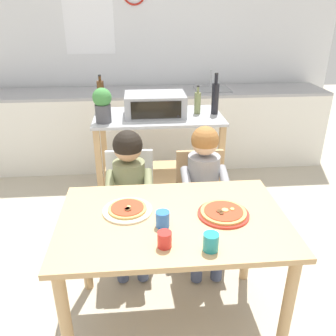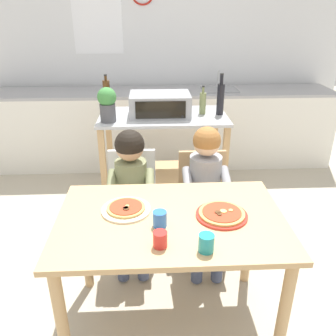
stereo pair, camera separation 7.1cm
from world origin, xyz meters
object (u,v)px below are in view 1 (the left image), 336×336
Objects in this scene: dining_chair_right at (201,198)px; pizza_plate_cream at (127,210)px; bottle_tall_green_wine at (215,98)px; pizza_plate_red_rimmed at (223,213)px; potted_herb_plant at (102,104)px; drinking_cup_teal at (211,242)px; bottle_dark_olive_oil at (101,96)px; dining_table at (173,235)px; toaster_oven at (155,105)px; drinking_cup_blue at (163,219)px; drinking_cup_red at (165,239)px; child_in_grey_shirt at (205,184)px; bottle_squat_spirits at (198,102)px; dining_chair_left at (131,198)px; kitchen_island_cart at (159,146)px; child_in_olive_shirt at (129,184)px.

dining_chair_right is 0.81m from pizza_plate_cream.
pizza_plate_red_rimmed is (-0.25, -1.44, -0.27)m from bottle_tall_green_wine.
potted_herb_plant is 1.69m from drinking_cup_teal.
bottle_dark_olive_oil reaches higher than dining_table.
drinking_cup_blue is at bearing -91.79° from toaster_oven.
drinking_cup_red is (-0.58, -1.69, -0.24)m from bottle_tall_green_wine.
child_in_grey_shirt is at bearing -46.21° from potted_herb_plant.
bottle_dark_olive_oil is at bearing 170.21° from bottle_tall_green_wine.
toaster_oven reaches higher than drinking_cup_teal.
bottle_tall_green_wine is 1.02m from bottle_dark_olive_oil.
child_in_grey_shirt is 12.05× the size of drinking_cup_teal.
toaster_oven is 1.59× the size of bottle_dark_olive_oil.
child_in_grey_shirt is (-0.25, -0.92, -0.37)m from bottle_tall_green_wine.
potted_herb_plant reaches higher than dining_table.
bottle_dark_olive_oil is at bearing 115.20° from pizza_plate_red_rimmed.
dining_chair_right is 1.00m from drinking_cup_red.
bottle_squat_spirits is 0.87× the size of potted_herb_plant.
bottle_dark_olive_oil reaches higher than pizza_plate_cream.
dining_chair_right is 2.94× the size of pizza_plate_red_rimmed.
bottle_tall_green_wine is at bearing 80.28° from pizza_plate_red_rimmed.
dining_chair_left is 9.45× the size of drinking_cup_teal.
pizza_plate_cream is (-0.26, -1.36, 0.17)m from kitchen_island_cart.
drinking_cup_blue is (-0.33, -0.72, 0.31)m from dining_chair_right.
drinking_cup_red reaches higher than dining_chair_right.
bottle_tall_green_wine reaches higher than kitchen_island_cart.
bottle_squat_spirits is 1.56m from dining_table.
child_in_grey_shirt is at bearing -5.21° from child_in_olive_shirt.
child_in_olive_shirt reaches higher than kitchen_island_cart.
dining_table is 0.75m from dining_chair_left.
potted_herb_plant reaches higher than drinking_cup_blue.
kitchen_island_cart reaches higher than dining_chair_right.
pizza_plate_red_rimmed is 3.55× the size of drinking_cup_red.
dining_chair_right is 0.99m from drinking_cup_teal.
pizza_plate_red_rimmed is 0.41m from drinking_cup_red.
potted_herb_plant is at bearing -170.11° from bottle_tall_green_wine.
pizza_plate_red_rimmed is (0.51, -0.57, 0.10)m from child_in_olive_shirt.
child_in_grey_shirt reaches higher than dining_table.
child_in_grey_shirt is at bearing 61.11° from drinking_cup_blue.
bottle_tall_green_wine is (0.50, 0.00, 0.44)m from kitchen_island_cart.
bottle_squat_spirits is 2.91× the size of drinking_cup_teal.
dining_chair_left is 1.10m from drinking_cup_teal.
bottle_tall_green_wine is 1.20m from dining_chair_left.
drinking_cup_blue is at bearing -118.89° from child_in_grey_shirt.
kitchen_island_cart reaches higher than pizza_plate_red_rimmed.
dining_chair_left is 1.00m from drinking_cup_red.
drinking_cup_red reaches higher than dining_chair_left.
child_in_grey_shirt reaches higher than drinking_cup_teal.
toaster_oven reaches higher than kitchen_island_cart.
bottle_dark_olive_oil is at bearing 104.24° from drinking_cup_blue.
dining_chair_left is (-0.61, -0.78, -0.50)m from bottle_squat_spirits.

